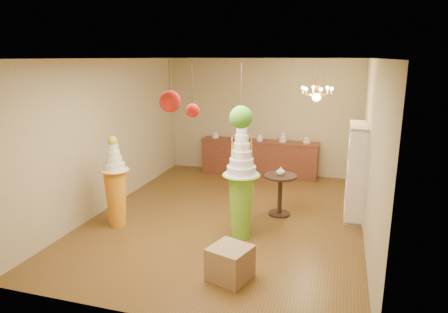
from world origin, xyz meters
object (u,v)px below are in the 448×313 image
(pedestal_orange, at_px, (116,191))
(sideboard, at_px, (259,157))
(round_table, at_px, (280,189))
(pedestal_green, at_px, (241,191))

(pedestal_orange, xyz_separation_m, sideboard, (1.83, 3.95, -0.20))
(round_table, bearing_deg, sideboard, 110.08)
(sideboard, relative_size, round_table, 3.74)
(sideboard, bearing_deg, pedestal_green, -83.04)
(pedestal_green, relative_size, pedestal_orange, 1.26)
(pedestal_orange, distance_m, sideboard, 4.36)
(pedestal_green, xyz_separation_m, sideboard, (-0.46, 3.78, -0.37))
(round_table, bearing_deg, pedestal_green, -112.10)
(pedestal_green, distance_m, sideboard, 3.82)
(pedestal_orange, bearing_deg, round_table, 26.27)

